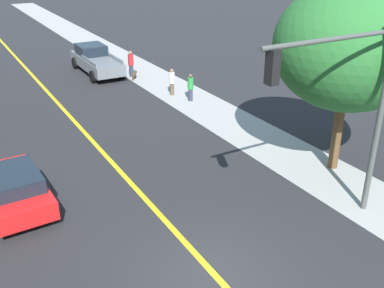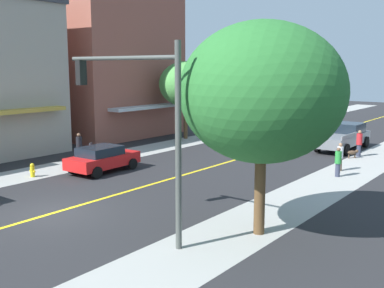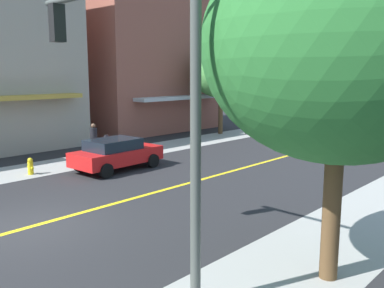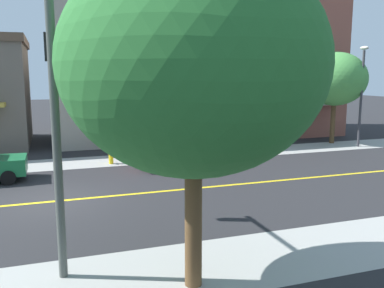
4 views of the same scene
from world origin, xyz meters
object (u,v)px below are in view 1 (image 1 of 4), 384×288
at_px(pedestrian_green_shirt, 191,87).
at_px(pedestrian_red_shirt, 131,63).
at_px(street_tree_right_corner, 350,46).
at_px(grey_pickup_truck, 96,60).
at_px(pedestrian_white_shirt, 172,81).
at_px(traffic_light_mast, 351,94).
at_px(red_sedan_left_curb, 14,188).
at_px(small_dog, 134,74).

distance_m(pedestrian_green_shirt, pedestrian_red_shirt, 6.50).
height_order(street_tree_right_corner, grey_pickup_truck, street_tree_right_corner).
height_order(pedestrian_red_shirt, pedestrian_white_shirt, pedestrian_red_shirt).
height_order(traffic_light_mast, grey_pickup_truck, traffic_light_mast).
xyz_separation_m(red_sedan_left_curb, small_dog, (9.83, 12.52, -0.40)).
bearing_deg(pedestrian_green_shirt, red_sedan_left_curb, -13.16).
height_order(red_sedan_left_curb, grey_pickup_truck, grey_pickup_truck).
bearing_deg(pedestrian_red_shirt, grey_pickup_truck, 124.25).
bearing_deg(grey_pickup_truck, pedestrian_white_shirt, -161.68).
bearing_deg(pedestrian_red_shirt, small_dog, -104.53).
distance_m(traffic_light_mast, red_sedan_left_curb, 11.42).
distance_m(red_sedan_left_curb, pedestrian_white_shirt, 13.41).
bearing_deg(street_tree_right_corner, pedestrian_red_shirt, 96.53).
bearing_deg(traffic_light_mast, street_tree_right_corner, -135.89).
bearing_deg(pedestrian_white_shirt, street_tree_right_corner, 148.15).
height_order(red_sedan_left_curb, pedestrian_red_shirt, pedestrian_red_shirt).
bearing_deg(traffic_light_mast, pedestrian_red_shirt, -92.91).
distance_m(traffic_light_mast, pedestrian_green_shirt, 13.57).
bearing_deg(red_sedan_left_curb, pedestrian_green_shirt, -60.07).
relative_size(grey_pickup_truck, pedestrian_green_shirt, 3.79).
xyz_separation_m(street_tree_right_corner, traffic_light_mast, (-2.88, -2.79, -0.57)).
height_order(street_tree_right_corner, small_dog, street_tree_right_corner).
xyz_separation_m(traffic_light_mast, small_dog, (0.86, 18.59, -4.03)).
bearing_deg(small_dog, grey_pickup_truck, 72.71).
xyz_separation_m(pedestrian_red_shirt, pedestrian_white_shirt, (0.54, -4.95, -0.07)).
relative_size(pedestrian_red_shirt, small_dog, 2.67).
bearing_deg(traffic_light_mast, pedestrian_white_shirt, -96.02).
xyz_separation_m(pedestrian_green_shirt, small_dog, (-1.09, 5.65, -0.47)).
distance_m(pedestrian_red_shirt, small_dog, 0.96).
xyz_separation_m(street_tree_right_corner, pedestrian_white_shirt, (-1.36, 11.63, -4.12)).
relative_size(red_sedan_left_curb, grey_pickup_truck, 0.70).
distance_m(red_sedan_left_curb, pedestrian_green_shirt, 12.91).
xyz_separation_m(grey_pickup_truck, small_dog, (1.63, -2.89, -0.53)).
bearing_deg(red_sedan_left_curb, pedestrian_white_shirt, -53.73).
bearing_deg(pedestrian_green_shirt, grey_pickup_truck, -117.66).
bearing_deg(grey_pickup_truck, traffic_light_mast, -177.59).
bearing_deg(red_sedan_left_curb, street_tree_right_corner, -107.70).
height_order(street_tree_right_corner, red_sedan_left_curb, street_tree_right_corner).
distance_m(traffic_light_mast, pedestrian_red_shirt, 19.70).
bearing_deg(street_tree_right_corner, red_sedan_left_curb, 164.55).
distance_m(traffic_light_mast, small_dog, 19.04).
distance_m(street_tree_right_corner, traffic_light_mast, 4.05).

